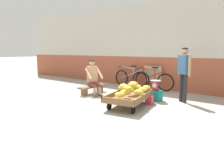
# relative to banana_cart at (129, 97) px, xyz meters

# --- Properties ---
(ground_plane) EXTENTS (80.00, 80.00, 0.00)m
(ground_plane) POSITION_rel_banana_cart_xyz_m (-0.48, -0.46, -0.24)
(ground_plane) COLOR #A39E93
(back_wall) EXTENTS (16.00, 0.30, 3.21)m
(back_wall) POSITION_rel_banana_cart_xyz_m (-0.48, 2.82, 1.37)
(back_wall) COLOR #A35138
(back_wall) RESTS_ON ground
(banana_cart) EXTENTS (1.08, 1.57, 0.36)m
(banana_cart) POSITION_rel_banana_cart_xyz_m (0.00, 0.00, 0.00)
(banana_cart) COLOR brown
(banana_cart) RESTS_ON ground
(banana_pile) EXTENTS (0.95, 1.43, 0.26)m
(banana_pile) POSITION_rel_banana_cart_xyz_m (0.01, 0.10, 0.22)
(banana_pile) COLOR yellow
(banana_pile) RESTS_ON banana_cart
(low_bench) EXTENTS (0.31, 1.10, 0.27)m
(low_bench) POSITION_rel_banana_cart_xyz_m (-1.84, 0.57, -0.04)
(low_bench) COLOR brown
(low_bench) RESTS_ON ground
(vendor_seated) EXTENTS (0.74, 0.63, 1.14)m
(vendor_seated) POSITION_rel_banana_cart_xyz_m (-1.76, 0.54, 0.33)
(vendor_seated) COLOR tan
(vendor_seated) RESTS_ON ground
(plastic_crate) EXTENTS (0.36, 0.28, 0.30)m
(plastic_crate) POSITION_rel_banana_cart_xyz_m (0.26, 0.98, -0.09)
(plastic_crate) COLOR #19847F
(plastic_crate) RESTS_ON ground
(weighing_scale) EXTENTS (0.30, 0.30, 0.29)m
(weighing_scale) POSITION_rel_banana_cart_xyz_m (0.26, 0.98, 0.21)
(weighing_scale) COLOR #28282D
(weighing_scale) RESTS_ON plastic_crate
(bicycle_near_left) EXTENTS (1.66, 0.48, 0.86)m
(bicycle_near_left) POSITION_rel_banana_cart_xyz_m (-1.48, 2.45, 0.11)
(bicycle_near_left) COLOR black
(bicycle_near_left) RESTS_ON ground
(bicycle_far_left) EXTENTS (1.66, 0.48, 0.86)m
(bicycle_far_left) POSITION_rel_banana_cart_xyz_m (-0.55, 2.40, 0.11)
(bicycle_far_left) COLOR black
(bicycle_far_left) RESTS_ON ground
(sign_board) EXTENTS (0.70, 0.26, 0.87)m
(sign_board) POSITION_rel_banana_cart_xyz_m (-0.62, 2.64, 0.19)
(sign_board) COLOR #C6B289
(sign_board) RESTS_ON ground
(customer_adult) EXTENTS (0.43, 0.34, 1.53)m
(customer_adult) POSITION_rel_banana_cart_xyz_m (0.96, 1.30, 0.71)
(customer_adult) COLOR #232328
(customer_adult) RESTS_ON ground
(shopping_bag) EXTENTS (0.18, 0.12, 0.24)m
(shopping_bag) POSITION_rel_banana_cart_xyz_m (0.34, 0.49, -0.12)
(shopping_bag) COLOR #D13D4C
(shopping_bag) RESTS_ON ground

